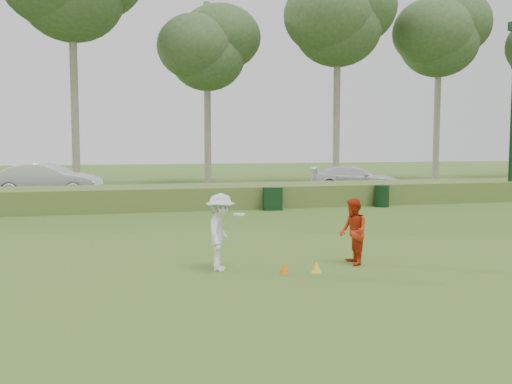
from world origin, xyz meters
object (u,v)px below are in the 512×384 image
object	(u,v)px
player_white	(221,232)
player_red	(353,232)
cone_orange	(284,268)
utility_cabinet	(273,199)
car_mid	(48,180)
trash_bin	(382,196)
car_right	(355,179)
cone_yellow	(316,267)

from	to	relation	value
player_white	player_red	world-z (taller)	player_white
cone_orange	utility_cabinet	world-z (taller)	utility_cabinet
car_mid	trash_bin	bearing A→B (deg)	-104.57
player_red	car_right	distance (m)	18.52
cone_orange	trash_bin	world-z (taller)	trash_bin
player_white	cone_yellow	xyz separation A→B (m)	(1.90, -0.71, -0.70)
cone_yellow	player_white	bearing A→B (deg)	159.66
cone_orange	utility_cabinet	xyz separation A→B (m)	(2.80, 10.71, 0.34)
car_mid	car_right	distance (m)	15.80
utility_cabinet	player_white	bearing A→B (deg)	-105.05
cone_orange	car_right	size ratio (longest dim) A/B	0.05
trash_bin	car_mid	distance (m)	15.74
player_red	cone_yellow	distance (m)	1.34
player_red	car_mid	bearing A→B (deg)	-148.96
cone_orange	player_red	bearing A→B (deg)	13.88
car_right	player_white	bearing A→B (deg)	169.87
trash_bin	player_white	bearing A→B (deg)	-131.08
utility_cabinet	trash_bin	distance (m)	4.80
utility_cabinet	player_red	bearing A→B (deg)	-89.25
player_white	car_right	xyz separation A→B (m)	(10.56, 16.72, -0.07)
trash_bin	car_mid	size ratio (longest dim) A/B	0.18
player_red	utility_cabinet	xyz separation A→B (m)	(1.07, 10.28, -0.28)
player_white	car_mid	world-z (taller)	car_mid
trash_bin	cone_orange	bearing A→B (deg)	-125.31
utility_cabinet	trash_bin	world-z (taller)	utility_cabinet
player_white	trash_bin	xyz separation A→B (m)	(8.83, 10.13, -0.36)
utility_cabinet	cone_yellow	bearing A→B (deg)	-94.45
player_red	cone_yellow	xyz separation A→B (m)	(-1.06, -0.54, -0.62)
player_red	cone_orange	world-z (taller)	player_red
cone_orange	cone_yellow	world-z (taller)	cone_yellow
player_white	trash_bin	distance (m)	13.45
trash_bin	car_mid	world-z (taller)	car_mid
cone_orange	car_mid	bearing A→B (deg)	109.96
car_mid	car_right	size ratio (longest dim) A/B	1.05
player_white	cone_yellow	world-z (taller)	player_white
cone_yellow	car_right	xyz separation A→B (m)	(8.66, 17.43, 0.64)
utility_cabinet	car_mid	distance (m)	11.66
player_red	car_mid	xyz separation A→B (m)	(-8.19, 17.37, 0.15)
player_red	utility_cabinet	world-z (taller)	player_red
car_right	player_red	bearing A→B (deg)	177.92
utility_cabinet	trash_bin	xyz separation A→B (m)	(4.80, 0.02, -0.00)
cone_orange	trash_bin	xyz separation A→B (m)	(7.60, 10.73, 0.34)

